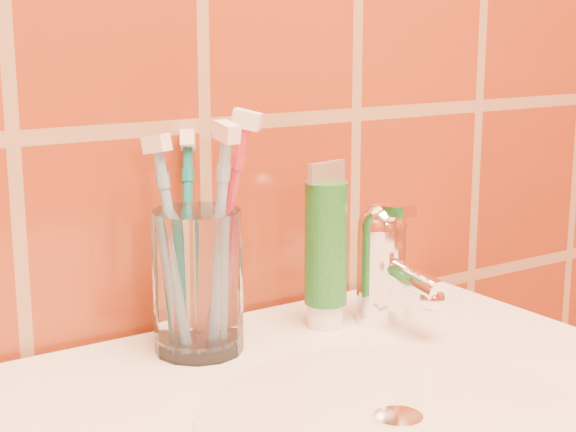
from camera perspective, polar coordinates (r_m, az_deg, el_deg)
glass_tumbler at (r=0.78m, az=-5.84°, el=-4.24°), size 0.10×0.10×0.13m
toothpaste_tube at (r=0.84m, az=2.47°, el=-2.26°), size 0.05×0.04×0.16m
faucet at (r=0.86m, az=6.27°, el=-2.80°), size 0.05×0.11×0.12m
toothbrush_0 at (r=0.78m, az=-7.37°, el=-2.00°), size 0.07×0.10×0.21m
toothbrush_1 at (r=0.76m, az=-4.57°, el=-1.65°), size 0.03×0.09×0.22m
toothbrush_2 at (r=0.78m, az=-4.16°, el=-1.13°), size 0.11×0.11×0.23m
toothbrush_3 at (r=0.81m, az=-6.51°, el=-1.55°), size 0.13×0.16×0.21m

